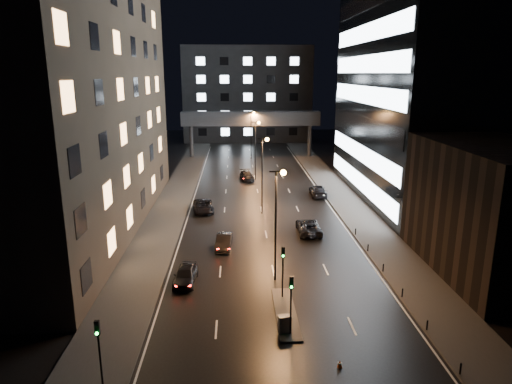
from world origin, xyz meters
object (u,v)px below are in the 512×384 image
Objects in this scene: car_away_c at (203,206)px; utility_cabinet at (285,324)px; car_toward_a at (309,227)px; car_toward_b at (318,191)px; car_away_a at (185,275)px; car_away_d at (247,176)px; car_away_b at (224,241)px.

utility_cabinet is at bearing -83.12° from car_away_c.
car_toward_b reaches higher than car_toward_a.
car_away_c is 4.24× the size of utility_cabinet.
car_away_a reaches higher than car_toward_a.
car_toward_a is at bearing 65.93° from utility_cabinet.
car_away_c is 1.07× the size of car_away_d.
car_away_d is 0.93× the size of car_toward_a.
car_away_a reaches higher than utility_cabinet.
car_away_b is 17.45m from utility_cabinet.
car_away_c is 19.48m from car_away_d.
car_toward_a reaches higher than utility_cabinet.
car_toward_a is at bearing 47.09° from car_away_a.
car_away_b is at bearing -102.04° from car_away_d.
car_away_b is 0.86× the size of car_away_d.
car_away_b is (3.21, 8.18, -0.06)m from car_away_a.
car_away_c is 1.00× the size of car_toward_a.
utility_cabinet is at bearing 76.80° from car_toward_a.
car_away_a reaches higher than car_away_b.
car_away_c is 18.30m from car_toward_b.
utility_cabinet is (4.69, -16.81, 0.07)m from car_away_b.
car_toward_b is at bearing -53.00° from car_away_d.
car_toward_b is at bearing 65.76° from utility_cabinet.
car_away_a is at bearing 44.24° from car_toward_a.
car_away_b is 13.70m from car_away_c.
car_toward_b is (4.02, 16.26, 0.05)m from car_toward_a.
car_away_c is 15.67m from car_toward_a.
car_away_a is at bearing 121.93° from utility_cabinet.
car_away_d is at bearing 83.92° from car_away_a.
utility_cabinet is (1.40, -48.59, 0.05)m from car_away_d.
car_toward_b is at bearing -103.59° from car_toward_a.
utility_cabinet is at bearing -94.49° from car_away_d.
car_away_b is 31.95m from car_away_d.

